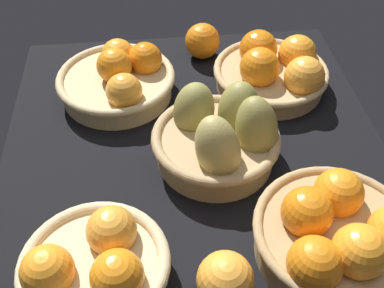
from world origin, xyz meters
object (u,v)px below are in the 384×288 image
Objects in this scene: basket_far_left at (274,70)px; basket_near_left at (119,79)px; loose_orange_back_gap at (203,41)px; basket_center_pears at (221,137)px; loose_orange_front_gap at (225,280)px; basket_near_right at (95,266)px; basket_far_right at (337,236)px.

basket_far_left is 0.99× the size of basket_near_left.
basket_center_pears is at bearing -1.33° from loose_orange_back_gap.
basket_far_left is at bearing 159.11° from loose_orange_front_gap.
basket_center_pears is at bearing 172.66° from loose_orange_front_gap.
loose_orange_back_gap is (-12.83, -13.80, -0.01)cm from basket_far_left.
loose_orange_back_gap is (-12.30, 19.01, 0.06)cm from basket_near_left.
basket_far_left is 3.02× the size of loose_orange_back_gap.
basket_center_pears is at bearing -35.78° from basket_far_left.
basket_near_left is at bearing -90.92° from basket_far_left.
basket_far_right is at bearing 91.18° from basket_near_right.
basket_far_right is 1.01× the size of basket_center_pears.
basket_center_pears is (20.22, -14.57, 1.03)cm from basket_far_left.
basket_near_right is 2.68× the size of loose_orange_front_gap.
basket_far_left is 1.13× the size of basket_near_right.
basket_near_right is at bearing -21.65° from loose_orange_back_gap.
loose_orange_front_gap is (4.07, 17.99, 0.06)cm from basket_near_right.
basket_near_left is 22.65cm from loose_orange_back_gap.
basket_near_right is (43.77, -3.24, -0.00)cm from basket_near_left.
basket_near_right is (43.24, -36.05, -0.08)cm from basket_far_left.
basket_near_right is at bearing -88.82° from basket_far_right.
basket_far_left is 32.82cm from basket_near_left.
basket_far_right is at bearing 31.80° from basket_center_pears.
basket_far_left is 24.94cm from basket_center_pears.
basket_far_right is 35.33cm from basket_near_right.
basket_far_right is 1.01× the size of basket_far_left.
basket_center_pears is 31.51cm from basket_near_right.
basket_center_pears is (-22.30, -13.82, 0.17)cm from basket_far_right.
basket_far_left is 3.02× the size of loose_orange_front_gap.
basket_far_right is at bearing 13.27° from loose_orange_back_gap.
basket_near_left is at bearing -162.86° from loose_orange_front_gap.
basket_far_right is 56.87cm from loose_orange_back_gap.
basket_far_left is (-42.51, 0.74, -0.86)cm from basket_far_right.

